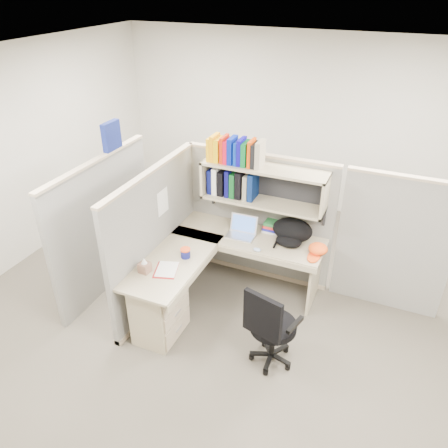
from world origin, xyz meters
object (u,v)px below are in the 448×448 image
at_px(backpack, 291,232).
at_px(snack_canister, 185,253).
at_px(desk, 185,290).
at_px(laptop, 241,228).
at_px(task_chair, 270,338).

relative_size(backpack, snack_canister, 4.18).
distance_m(desk, snack_canister, 0.40).
height_order(laptop, task_chair, laptop).
height_order(snack_canister, task_chair, task_chair).
bearing_deg(snack_canister, desk, -69.53).
relative_size(desk, task_chair, 1.84).
bearing_deg(snack_canister, task_chair, -19.56).
bearing_deg(desk, task_chair, -11.23).
distance_m(snack_canister, task_chair, 1.25).
bearing_deg(laptop, task_chair, -56.39).
bearing_deg(backpack, desk, -121.31).
bearing_deg(snack_canister, backpack, 37.27).
bearing_deg(task_chair, snack_canister, 160.44).
distance_m(backpack, snack_canister, 1.20).
distance_m(laptop, snack_canister, 0.74).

